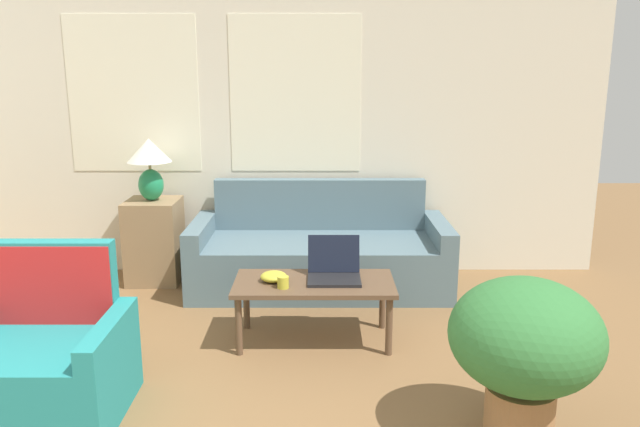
# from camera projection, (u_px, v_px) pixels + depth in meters

# --- Properties ---
(wall_back) EXTENTS (6.46, 0.06, 2.60)m
(wall_back) POSITION_uv_depth(u_px,v_px,m) (228.00, 123.00, 5.33)
(wall_back) COLOR silver
(wall_back) RESTS_ON ground_plane
(couch) EXTENTS (2.07, 0.86, 0.85)m
(couch) POSITION_uv_depth(u_px,v_px,m) (323.00, 256.00, 5.13)
(couch) COLOR slate
(couch) RESTS_ON ground_plane
(armchair) EXTENTS (0.85, 0.70, 0.86)m
(armchair) POSITION_uv_depth(u_px,v_px,m) (47.00, 364.00, 3.25)
(armchair) COLOR teal
(armchair) RESTS_ON ground_plane
(side_table) EXTENTS (0.43, 0.43, 0.70)m
(side_table) POSITION_uv_depth(u_px,v_px,m) (158.00, 241.00, 5.24)
(side_table) COLOR #937551
(side_table) RESTS_ON ground_plane
(table_lamp) EXTENTS (0.36, 0.36, 0.51)m
(table_lamp) POSITION_uv_depth(u_px,v_px,m) (153.00, 161.00, 5.09)
(table_lamp) COLOR #1E8451
(table_lamp) RESTS_ON side_table
(coffee_table) EXTENTS (1.04, 0.52, 0.41)m
(coffee_table) POSITION_uv_depth(u_px,v_px,m) (317.00, 288.00, 4.07)
(coffee_table) COLOR brown
(coffee_table) RESTS_ON ground_plane
(laptop) EXTENTS (0.34, 0.32, 0.26)m
(laptop) POSITION_uv_depth(u_px,v_px,m) (337.00, 270.00, 4.10)
(laptop) COLOR black
(laptop) RESTS_ON coffee_table
(cup_navy) EXTENTS (0.07, 0.07, 0.08)m
(cup_navy) POSITION_uv_depth(u_px,v_px,m) (286.00, 282.00, 3.93)
(cup_navy) COLOR gold
(cup_navy) RESTS_ON coffee_table
(snack_bowl) EXTENTS (0.17, 0.17, 0.06)m
(snack_bowl) POSITION_uv_depth(u_px,v_px,m) (276.00, 276.00, 4.05)
(snack_bowl) COLOR gold
(snack_bowl) RESTS_ON coffee_table
(potted_plant) EXTENTS (0.72, 0.72, 0.82)m
(potted_plant) POSITION_uv_depth(u_px,v_px,m) (528.00, 343.00, 2.93)
(potted_plant) COLOR #996B42
(potted_plant) RESTS_ON ground_plane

